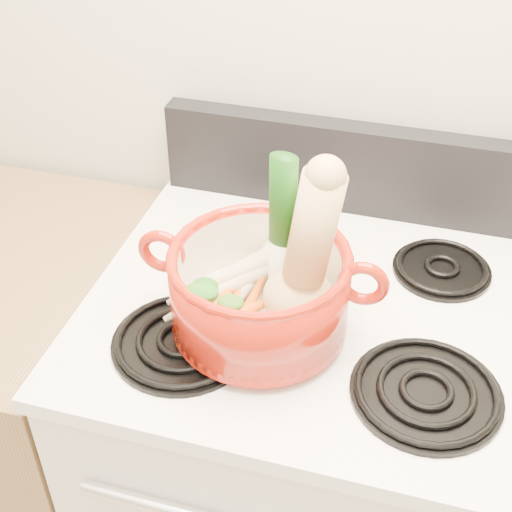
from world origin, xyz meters
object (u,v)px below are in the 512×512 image
(stove_body, at_px, (308,476))
(squash, at_px, (299,251))
(dutch_oven, at_px, (260,290))
(leek, at_px, (282,234))

(stove_body, xyz_separation_m, squash, (-0.02, -0.10, 0.67))
(stove_body, xyz_separation_m, dutch_oven, (-0.08, -0.10, 0.58))
(stove_body, height_order, squash, squash)
(stove_body, relative_size, squash, 3.44)
(dutch_oven, distance_m, leek, 0.11)
(squash, bearing_deg, dutch_oven, 154.33)
(squash, height_order, leek, leek)
(dutch_oven, xyz_separation_m, squash, (0.06, -0.00, 0.09))
(stove_body, bearing_deg, squash, -101.48)
(squash, bearing_deg, stove_body, 57.53)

